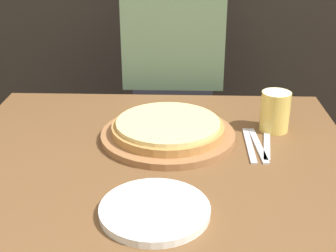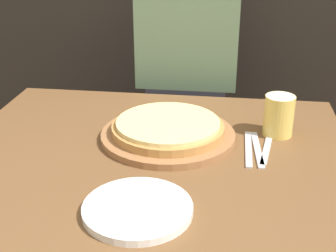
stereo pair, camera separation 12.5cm
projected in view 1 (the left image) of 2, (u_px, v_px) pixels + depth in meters
pizza_on_board at (168, 131)px, 1.38m from camera, size 0.40×0.40×0.06m
beer_glass at (275, 110)px, 1.42m from camera, size 0.09×0.09×0.12m
dinner_plate at (155, 210)px, 1.03m from camera, size 0.25×0.25×0.02m
fork at (249, 145)px, 1.34m from camera, size 0.02×0.22×0.00m
dinner_knife at (258, 145)px, 1.34m from camera, size 0.03×0.22×0.00m
spoon at (267, 145)px, 1.34m from camera, size 0.05×0.19×0.00m
diner_person at (173, 93)px, 1.94m from camera, size 0.39×0.20×1.31m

